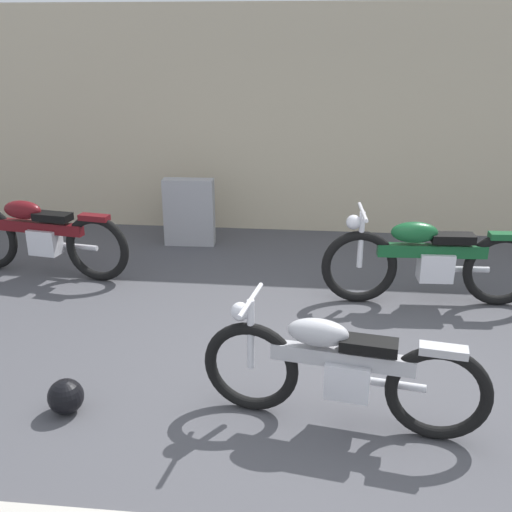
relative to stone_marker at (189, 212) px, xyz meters
The scene contains 7 objects.
ground_plane 3.64m from the stone_marker, 61.60° to the right, with size 40.00×40.00×0.00m, color #47474C.
building_wall 2.20m from the stone_marker, 27.31° to the left, with size 18.00×0.30×2.97m, color beige.
stone_marker is the anchor object (origin of this frame).
helmet 3.74m from the stone_marker, 91.87° to the right, with size 0.26×0.26×0.26m, color black.
motorcycle_silver 4.07m from the stone_marker, 63.52° to the right, with size 1.96×0.58×0.89m.
motorcycle_maroon 1.88m from the stone_marker, 140.67° to the right, with size 2.14×0.62×0.96m.
motorcycle_green 3.16m from the stone_marker, 29.24° to the right, with size 2.17×0.61×0.97m.
Camera 1 is at (-0.11, -4.00, 2.55)m, focal length 41.40 mm.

